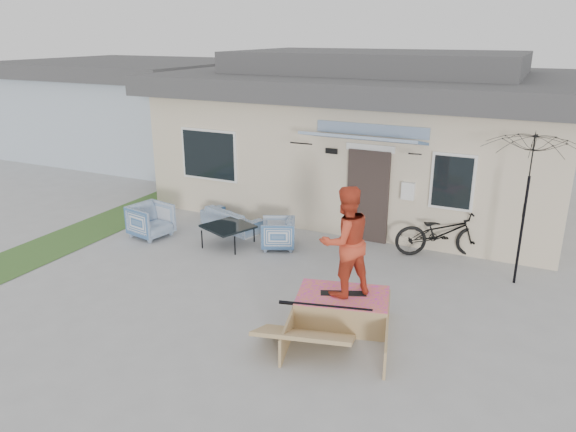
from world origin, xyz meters
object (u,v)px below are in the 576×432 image
at_px(armchair_right, 278,232).
at_px(armchair_left, 151,219).
at_px(bicycle, 442,228).
at_px(skateboard, 343,293).
at_px(loveseat, 232,215).
at_px(skater, 345,240).
at_px(coffee_table, 228,235).
at_px(skate_ramp, 342,309).
at_px(patio_umbrella, 527,195).

bearing_deg(armchair_right, armchair_left, -101.90).
distance_m(bicycle, skateboard, 3.65).
relative_size(loveseat, skater, 0.94).
bearing_deg(bicycle, coffee_table, 83.62).
xyz_separation_m(loveseat, skate_ramp, (4.01, -3.11, -0.09)).
relative_size(armchair_right, skateboard, 0.99).
relative_size(armchair_right, bicycle, 0.37).
relative_size(skate_ramp, skateboard, 2.65).
bearing_deg(loveseat, patio_umbrella, -163.23).
bearing_deg(bicycle, skater, 140.76).
relative_size(armchair_left, skateboard, 1.15).
distance_m(armchair_right, bicycle, 3.51).
height_order(loveseat, armchair_right, armchair_right).
distance_m(patio_umbrella, skate_ramp, 4.03).
distance_m(loveseat, skateboard, 5.04).
distance_m(loveseat, skater, 5.15).
bearing_deg(skater, loveseat, -87.55).
distance_m(skate_ramp, skateboard, 0.27).
relative_size(bicycle, skateboard, 2.65).
xyz_separation_m(skateboard, skater, (0.00, 0.00, 0.93)).
bearing_deg(armchair_left, coffee_table, -70.01).
bearing_deg(skate_ramp, armchair_left, 147.19).
distance_m(loveseat, armchair_left, 1.91).
height_order(armchair_right, bicycle, bicycle).
relative_size(coffee_table, patio_umbrella, 0.43).
bearing_deg(armchair_left, skateboard, -97.00).
bearing_deg(skater, skateboard, -50.08).
height_order(armchair_left, skater, skater).
height_order(armchair_left, coffee_table, armchair_left).
distance_m(armchair_left, skateboard, 5.69).
bearing_deg(armchair_left, loveseat, -36.32).
bearing_deg(coffee_table, skateboard, -30.71).
relative_size(coffee_table, skater, 0.52).
bearing_deg(skater, bicycle, -154.42).
xyz_separation_m(armchair_left, patio_umbrella, (7.85, 1.01, 1.32)).
height_order(armchair_left, bicycle, bicycle).
distance_m(armchair_left, patio_umbrella, 8.03).
relative_size(coffee_table, skate_ramp, 0.48).
bearing_deg(skate_ramp, patio_umbrella, 35.02).
height_order(armchair_right, skate_ramp, armchair_right).
distance_m(coffee_table, patio_umbrella, 6.17).
bearing_deg(armchair_left, skater, -97.00).
distance_m(loveseat, skate_ramp, 5.07).
bearing_deg(skateboard, loveseat, 119.55).
bearing_deg(skater, skate_ramp, 54.16).
bearing_deg(coffee_table, skater, -30.71).
xyz_separation_m(loveseat, skateboard, (3.99, -3.06, 0.18)).
height_order(coffee_table, skateboard, skateboard).
xyz_separation_m(bicycle, patio_umbrella, (1.55, -0.75, 1.12)).
relative_size(armchair_right, skate_ramp, 0.37).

